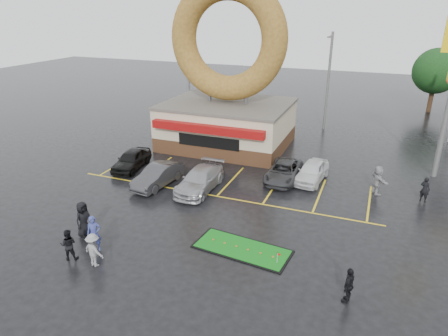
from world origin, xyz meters
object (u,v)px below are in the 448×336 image
at_px(car_dgrey, 158,176).
at_px(putting_green, 242,249).
at_px(donut_shop, 227,93).
at_px(streetlight_mid, 328,79).
at_px(car_grey, 284,171).
at_px(person_cameraman, 349,285).
at_px(dumpster, 169,134).
at_px(car_black, 132,160).
at_px(car_white, 312,171).
at_px(streetlight_left, 188,72).
at_px(person_blue, 94,234).
at_px(car_silver, 200,180).

distance_m(car_dgrey, putting_green, 9.26).
xyz_separation_m(donut_shop, streetlight_mid, (7.00, 7.95, 0.32)).
bearing_deg(streetlight_mid, car_grey, -93.11).
xyz_separation_m(person_cameraman, dumpster, (-16.79, 15.71, -0.14)).
relative_size(car_black, putting_green, 0.83).
relative_size(car_white, putting_green, 0.82).
bearing_deg(dumpster, car_white, -17.69).
bearing_deg(streetlight_mid, streetlight_left, -175.91).
xyz_separation_m(car_black, putting_green, (11.02, -7.02, -0.66)).
bearing_deg(streetlight_left, car_white, -38.27).
height_order(streetlight_left, person_cameraman, streetlight_left).
bearing_deg(streetlight_left, car_dgrey, -70.74).
xyz_separation_m(car_black, person_cameraman, (16.19, -8.96, 0.09)).
bearing_deg(car_black, streetlight_mid, 46.68).
relative_size(streetlight_left, car_dgrey, 2.13).
bearing_deg(car_black, streetlight_left, 92.88).
bearing_deg(car_grey, putting_green, -89.56).
height_order(streetlight_left, car_white, streetlight_left).
distance_m(donut_shop, car_dgrey, 10.27).
bearing_deg(streetlight_left, dumpster, -76.87).
xyz_separation_m(streetlight_left, car_dgrey, (5.74, -16.42, -4.08)).
xyz_separation_m(donut_shop, car_white, (8.11, -4.97, -3.78)).
distance_m(car_black, person_blue, 10.62).
bearing_deg(person_cameraman, car_black, -103.20).
distance_m(car_black, car_white, 12.96).
height_order(car_black, car_silver, car_silver).
relative_size(streetlight_left, putting_green, 1.82).
bearing_deg(car_grey, person_blue, -119.52).
distance_m(donut_shop, streetlight_left, 9.87).
bearing_deg(person_blue, dumpster, 70.70).
bearing_deg(donut_shop, car_grey, -41.23).
height_order(person_blue, dumpster, person_blue).
relative_size(streetlight_left, car_silver, 1.86).
bearing_deg(putting_green, person_blue, -158.19).
distance_m(car_dgrey, car_silver, 2.90).
height_order(car_black, dumpster, car_black).
bearing_deg(donut_shop, person_blue, -90.78).
bearing_deg(dumpster, car_black, -85.23).
bearing_deg(streetlight_left, person_blue, -74.38).
relative_size(streetlight_mid, person_blue, 4.87).
bearing_deg(person_cameraman, putting_green, -94.78).
bearing_deg(donut_shop, putting_green, -66.21).
relative_size(donut_shop, putting_green, 2.73).
bearing_deg(putting_green, streetlight_mid, 88.55).
xyz_separation_m(person_blue, putting_green, (6.67, 2.67, -0.89)).
bearing_deg(streetlight_left, person_cameraman, -51.59).
height_order(car_silver, car_grey, car_silver).
height_order(donut_shop, streetlight_left, donut_shop).
bearing_deg(dumpster, person_blue, -73.55).
xyz_separation_m(streetlight_mid, car_black, (-11.59, -15.51, -4.09)).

